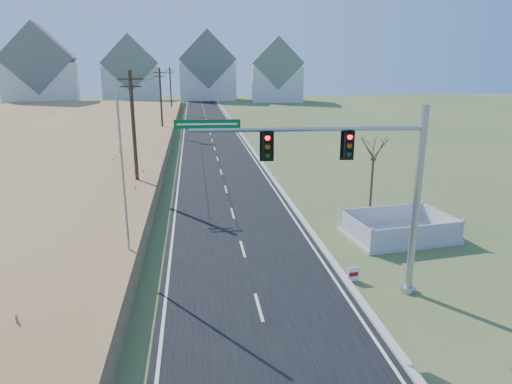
# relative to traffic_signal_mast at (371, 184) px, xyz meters

# --- Properties ---
(ground) EXTENTS (260.00, 260.00, 0.00)m
(ground) POSITION_rel_traffic_signal_mast_xyz_m (-4.59, 1.33, -4.77)
(ground) COLOR #46592B
(ground) RESTS_ON ground
(road) EXTENTS (8.00, 180.00, 0.06)m
(road) POSITION_rel_traffic_signal_mast_xyz_m (-4.59, 51.33, -4.74)
(road) COLOR black
(road) RESTS_ON ground
(curb) EXTENTS (0.30, 180.00, 0.18)m
(curb) POSITION_rel_traffic_signal_mast_xyz_m (-0.44, 51.33, -4.68)
(curb) COLOR #B2AFA8
(curb) RESTS_ON ground
(reed_marsh) EXTENTS (38.00, 110.00, 1.30)m
(reed_marsh) POSITION_rel_traffic_signal_mast_xyz_m (-28.59, 41.33, -4.12)
(reed_marsh) COLOR #AE824E
(reed_marsh) RESTS_ON ground
(utility_pole_near) EXTENTS (1.80, 0.26, 9.00)m
(utility_pole_near) POSITION_rel_traffic_signal_mast_xyz_m (-11.09, 16.33, -0.08)
(utility_pole_near) COLOR #422D1E
(utility_pole_near) RESTS_ON ground
(utility_pole_mid) EXTENTS (1.80, 0.26, 9.00)m
(utility_pole_mid) POSITION_rel_traffic_signal_mast_xyz_m (-11.09, 46.33, -0.08)
(utility_pole_mid) COLOR #422D1E
(utility_pole_mid) RESTS_ON ground
(utility_pole_far) EXTENTS (1.80, 0.26, 9.00)m
(utility_pole_far) POSITION_rel_traffic_signal_mast_xyz_m (-11.09, 76.33, -0.08)
(utility_pole_far) COLOR #422D1E
(utility_pole_far) RESTS_ON ground
(condo_nw) EXTENTS (17.69, 13.38, 19.05)m
(condo_nw) POSITION_rel_traffic_signal_mast_xyz_m (-42.59, 101.33, 2.94)
(condo_nw) COLOR silver
(condo_nw) RESTS_ON ground
(condo_nnw) EXTENTS (14.93, 11.17, 17.03)m
(condo_nnw) POSITION_rel_traffic_signal_mast_xyz_m (-22.59, 109.33, 2.17)
(condo_nnw) COLOR silver
(condo_nnw) RESTS_ON ground
(condo_n) EXTENTS (15.27, 10.20, 18.54)m
(condo_n) POSITION_rel_traffic_signal_mast_xyz_m (-2.59, 113.33, 2.84)
(condo_n) COLOR silver
(condo_n) RESTS_ON ground
(condo_ne) EXTENTS (14.12, 10.51, 16.52)m
(condo_ne) POSITION_rel_traffic_signal_mast_xyz_m (15.41, 105.33, 2.07)
(condo_ne) COLOR silver
(condo_ne) RESTS_ON ground
(traffic_signal_mast) EXTENTS (9.87, 1.02, 7.87)m
(traffic_signal_mast) POSITION_rel_traffic_signal_mast_xyz_m (0.00, 0.00, 0.00)
(traffic_signal_mast) COLOR #9EA0A5
(traffic_signal_mast) RESTS_ON ground
(fence_enclosure) EXTENTS (6.12, 4.57, 1.29)m
(fence_enclosure) POSITION_rel_traffic_signal_mast_xyz_m (4.24, 5.99, -4.50)
(fence_enclosure) COLOR #B7B5AD
(fence_enclosure) RESTS_ON ground
(open_sign) EXTENTS (0.54, 0.12, 0.66)m
(open_sign) POSITION_rel_traffic_signal_mast_xyz_m (-0.09, 1.09, -4.41)
(open_sign) COLOR white
(open_sign) RESTS_ON ground
(flagpole) EXTENTS (0.37, 0.37, 8.24)m
(flagpole) POSITION_rel_traffic_signal_mast_xyz_m (-9.99, 3.03, -1.48)
(flagpole) COLOR #B7B5AD
(flagpole) RESTS_ON ground
(bare_tree) EXTENTS (1.94, 1.94, 5.14)m
(bare_tree) POSITION_rel_traffic_signal_mast_xyz_m (4.75, 11.45, -0.62)
(bare_tree) COLOR #4C3F33
(bare_tree) RESTS_ON ground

